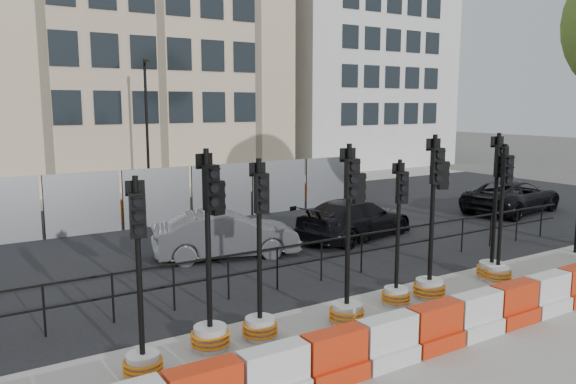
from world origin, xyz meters
TOP-DOWN VIEW (x-y plane):
  - ground at (0.00, 0.00)m, footprint 120.00×120.00m
  - sidewalk_near at (0.00, -3.00)m, footprint 40.00×6.00m
  - road at (0.00, 7.00)m, footprint 40.00×14.00m
  - sidewalk_far at (0.00, 16.00)m, footprint 40.00×4.00m
  - building_cream at (2.00, 21.99)m, footprint 15.00×10.06m
  - building_white at (17.00, 21.99)m, footprint 12.00×9.06m
  - kerb_railing at (0.00, 1.20)m, footprint 18.00×0.04m
  - heras_fencing at (0.57, 9.86)m, footprint 14.33×1.72m
  - lamp_post_far at (0.50, 14.98)m, footprint 0.12×0.56m
  - barrier_row at (0.00, -2.80)m, footprint 14.65×0.50m
  - traffic_signal_a at (-4.99, -1.14)m, footprint 0.61×0.61m
  - traffic_signal_b at (-3.70, -0.79)m, footprint 0.67×0.67m
  - traffic_signal_c at (-2.79, -0.86)m, footprint 0.63×0.63m
  - traffic_signal_d at (-1.08, -1.16)m, footprint 0.67×0.67m
  - traffic_signal_e at (0.42, -0.87)m, footprint 0.60×0.60m
  - traffic_signal_f at (1.28, -0.98)m, footprint 0.69×0.69m
  - traffic_signal_g at (3.45, -1.03)m, footprint 0.64×0.64m
  - traffic_signal_h at (3.51, -0.80)m, footprint 0.68×0.68m
  - car_b at (-0.96, 4.27)m, footprint 3.27×4.55m
  - car_c at (3.36, 4.12)m, footprint 3.65×5.06m
  - car_d at (11.09, 4.20)m, footprint 3.50×5.20m

SIDE VIEW (x-z plane):
  - ground at x=0.00m, z-range 0.00..0.00m
  - sidewalk_near at x=0.00m, z-range 0.00..0.02m
  - sidewalk_far at x=0.00m, z-range 0.00..0.02m
  - road at x=0.00m, z-range 0.00..0.03m
  - barrier_row at x=0.00m, z-range -0.03..0.77m
  - car_c at x=3.36m, z-range 0.00..1.24m
  - traffic_signal_e at x=0.42m, z-range -0.89..2.13m
  - car_d at x=11.09m, z-range 0.00..1.27m
  - traffic_signal_a at x=-4.99m, z-range -0.91..2.18m
  - car_b at x=-0.96m, z-range 0.00..1.28m
  - heras_fencing at x=0.57m, z-range -0.35..1.65m
  - traffic_signal_c at x=-2.79m, z-range -0.94..2.27m
  - traffic_signal_g at x=3.45m, z-range -0.95..2.28m
  - kerb_railing at x=0.00m, z-range 0.19..1.19m
  - traffic_signal_h at x=3.51m, z-range -1.02..2.45m
  - traffic_signal_b at x=-3.70m, z-range -0.89..2.52m
  - traffic_signal_d at x=-1.08m, z-range -0.89..2.52m
  - traffic_signal_f at x=1.28m, z-range -0.92..2.58m
  - lamp_post_far at x=0.50m, z-range 0.22..6.22m
  - building_white at x=17.00m, z-range 0.00..16.00m
  - building_cream at x=2.00m, z-range 0.00..18.00m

